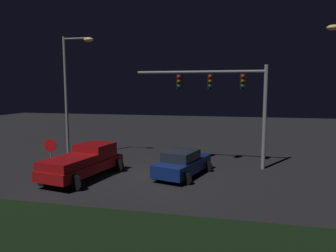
{
  "coord_description": "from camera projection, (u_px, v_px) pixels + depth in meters",
  "views": [
    {
      "loc": [
        3.77,
        -17.25,
        5.07
      ],
      "look_at": [
        -0.17,
        0.27,
        2.92
      ],
      "focal_mm": 33.76,
      "sensor_mm": 36.0,
      "label": 1
    }
  ],
  "objects": [
    {
      "name": "ground_plane",
      "position": [
        170.0,
        177.0,
        18.13
      ],
      "size": [
        80.0,
        80.0,
        0.0
      ],
      "primitive_type": "plane",
      "color": "black"
    },
    {
      "name": "grass_median",
      "position": [
        122.0,
        237.0,
        10.72
      ],
      "size": [
        27.62,
        4.29,
        0.1
      ],
      "primitive_type": "cube",
      "color": "black",
      "rests_on": "ground_plane"
    },
    {
      "name": "pickup_truck",
      "position": [
        84.0,
        160.0,
        17.91
      ],
      "size": [
        3.54,
        5.68,
        1.8
      ],
      "rotation": [
        0.0,
        0.0,
        1.39
      ],
      "color": "maroon",
      "rests_on": "ground_plane"
    },
    {
      "name": "car_sedan",
      "position": [
        182.0,
        163.0,
        18.3
      ],
      "size": [
        3.23,
        4.72,
        1.51
      ],
      "rotation": [
        0.0,
        0.0,
        1.29
      ],
      "color": "navy",
      "rests_on": "ground_plane"
    },
    {
      "name": "traffic_signal_gantry",
      "position": [
        225.0,
        91.0,
        19.91
      ],
      "size": [
        8.32,
        0.56,
        6.5
      ],
      "color": "slate",
      "rests_on": "ground_plane"
    },
    {
      "name": "street_lamp_left",
      "position": [
        71.0,
        84.0,
        22.31
      ],
      "size": [
        2.31,
        0.44,
        8.64
      ],
      "color": "slate",
      "rests_on": "ground_plane"
    },
    {
      "name": "stop_sign",
      "position": [
        50.0,
        150.0,
        17.89
      ],
      "size": [
        0.76,
        0.08,
        2.23
      ],
      "color": "slate",
      "rests_on": "ground_plane"
    }
  ]
}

